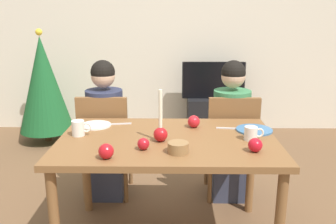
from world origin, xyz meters
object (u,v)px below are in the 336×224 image
Objects in this scene: tv at (213,80)px; mug_left at (79,128)px; person_right_child at (231,133)px; mug_right at (251,133)px; chair_right at (231,141)px; tv_stand at (212,116)px; apple_by_right_mug at (106,151)px; apple_near_candle at (255,145)px; plate_left at (96,125)px; bowl_walnuts at (178,148)px; christmas_tree at (44,84)px; apple_by_left_plate at (194,121)px; chair_left at (105,141)px; candle_centerpiece at (160,131)px; dining_table at (168,150)px; plate_right at (254,130)px; person_left_child at (106,133)px; apple_far_edge at (143,144)px.

tv is 6.08× the size of mug_left.
person_right_child is 0.70m from mug_right.
tv reaches higher than chair_right.
apple_by_right_mug reaches higher than tv_stand.
chair_right is 10.43× the size of apple_by_right_mug.
apple_by_right_mug reaches higher than apple_near_candle.
bowl_walnuts is (0.58, -0.51, 0.03)m from plate_left.
christmas_tree reaches higher than apple_by_left_plate.
chair_right is at bearing 27.16° from mug_left.
chair_left is 7.42× the size of bowl_walnuts.
person_right_child reaches higher than chair_left.
mug_right is (0.57, 0.03, -0.02)m from candle_centerpiece.
chair_right is 1.26m from mug_left.
bowl_walnuts is (-0.47, -0.23, -0.01)m from mug_right.
dining_table is at bearing -4.50° from mug_left.
person_left_child is at bearing 156.80° from plate_right.
dining_table is 5.66× the size of plate_right.
chair_right is 0.77× the size of person_right_child.
plate_left is (-0.47, 0.31, -0.06)m from candle_centerpiece.
mug_right is at bearing -88.26° from chair_right.
dining_table is 1.77× the size of tv.
person_right_child reaches higher than mug_right.
tv_stand is 5.15× the size of mug_right.
candle_centerpiece is 0.23m from bowl_walnuts.
mug_right is (0.02, -0.63, 0.28)m from chair_right.
tv_stand is (1.07, 1.69, -0.27)m from chair_left.
person_left_child reaches higher than mug_right.
apple_by_right_mug is at bearing -159.98° from mug_right.
mug_right reaches higher than dining_table.
person_left_child is 0.88m from candle_centerpiece.
candle_centerpiece reaches higher than apple_far_edge.
apple_near_candle is (-0.03, -2.53, 0.08)m from tv.
apple_far_edge is (-0.65, -0.84, 0.22)m from person_right_child.
apple_near_candle is 0.96× the size of apple_by_left_plate.
apple_by_right_mug is at bearing -167.32° from bowl_walnuts.
plate_right is (0.05, -2.14, 0.05)m from tv.
apple_by_right_mug is at bearing -72.95° from plate_left.
dining_table is at bearing 55.57° from apple_far_edge.
bowl_walnuts is at bearing -154.18° from mug_right.
tv reaches higher than bowl_walnuts.
apple_near_candle is at bearing 2.95° from bowl_walnuts.
apple_by_left_plate is at bearing -99.96° from tv_stand.
christmas_tree is 10.91× the size of mug_right.
tv_stand is (0.03, 1.66, -0.33)m from person_right_child.
tv_stand is at bearing 91.28° from plate_right.
apple_far_edge reaches higher than dining_table.
christmas_tree is (-0.98, 1.38, 0.14)m from person_left_child.
tv reaches higher than apple_by_left_plate.
apple_near_candle is at bearing -90.75° from tv.
mug_right is at bearing -107.94° from plate_right.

